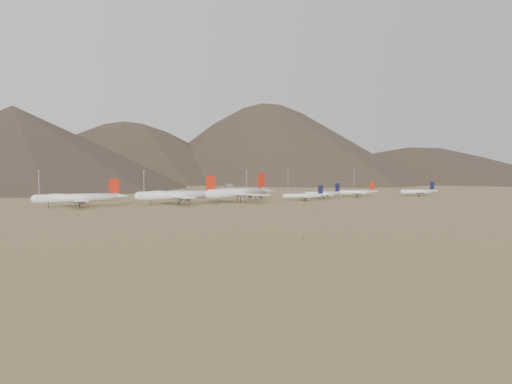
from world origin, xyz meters
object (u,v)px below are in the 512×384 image
widebody_east (238,192)px  narrowbody_b (324,194)px  control_tower (229,191)px  widebody_west (78,198)px  narrowbody_a (305,196)px  widebody_centre (178,195)px

widebody_east → narrowbody_b: bearing=-17.4°
control_tower → widebody_west: bearing=-152.4°
narrowbody_a → narrowbody_b: bearing=43.4°
widebody_centre → narrowbody_a: bearing=-4.9°
widebody_east → control_tower: bearing=47.0°
widebody_centre → widebody_west: bearing=173.0°
widebody_east → control_tower: (35.59, 91.14, -2.75)m
widebody_west → narrowbody_b: 213.12m
widebody_east → narrowbody_b: 91.22m
widebody_centre → narrowbody_a: (110.08, -9.22, -3.12)m
widebody_west → widebody_east: 122.53m
narrowbody_a → narrowbody_b: size_ratio=0.92×
widebody_west → narrowbody_a: bearing=-4.5°
widebody_centre → widebody_east: size_ratio=0.97×
narrowbody_b → control_tower: 100.82m
widebody_east → control_tower: 97.88m
widebody_west → widebody_centre: bearing=-5.7°
control_tower → narrowbody_b: bearing=-56.7°
widebody_west → narrowbody_b: size_ratio=1.58×
widebody_centre → narrowbody_b: 142.27m
widebody_west → control_tower: widebody_west is taller
widebody_centre → widebody_east: bearing=-0.4°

